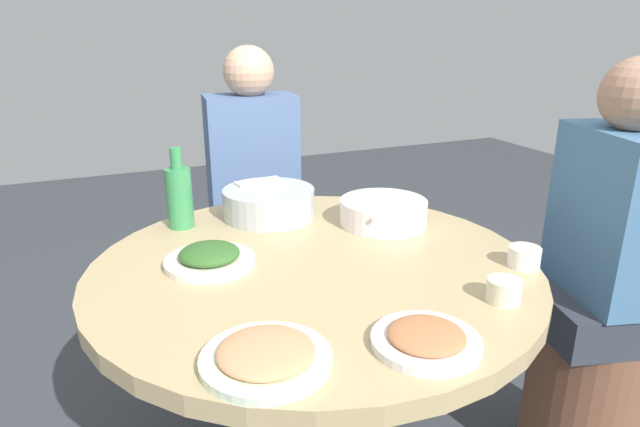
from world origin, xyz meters
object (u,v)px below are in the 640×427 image
tea_cup_near (504,290)px  stool_for_diner_right (582,397)px  stool_for_diner_left (258,290)px  dish_tofu_braise (426,339)px  dish_greens (210,257)px  diner_left (252,163)px  rice_bowl (269,202)px  diner_right (614,226)px  soup_bowl (383,213)px  round_dining_table (314,300)px  tea_cup_far (524,257)px  green_bottle (179,195)px  dish_shrimp (266,355)px

tea_cup_near → stool_for_diner_right: size_ratio=0.16×
stool_for_diner_left → dish_tofu_braise: bearing=-92.1°
dish_greens → stool_for_diner_left: bearing=65.8°
dish_greens → diner_left: (0.34, 0.75, 0.04)m
rice_bowl → diner_right: size_ratio=0.37×
soup_bowl → stool_for_diner_right: size_ratio=0.56×
dish_greens → diner_left: 0.82m
diner_right → dish_tofu_braise: bearing=-164.1°
soup_bowl → stool_for_diner_left: (-0.21, 0.66, -0.53)m
round_dining_table → stool_for_diner_left: bearing=83.7°
rice_bowl → stool_for_diner_right: rice_bowl is taller
tea_cup_far → stool_for_diner_right: 0.61m
round_dining_table → green_bottle: 0.52m
tea_cup_near → soup_bowl: bearing=89.8°
dish_tofu_braise → tea_cup_near: tea_cup_near is taller
tea_cup_far → stool_for_diner_left: tea_cup_far is taller
rice_bowl → diner_left: bearing=79.4°
diner_left → stool_for_diner_right: bearing=-57.0°
dish_tofu_braise → diner_left: bearing=87.9°
green_bottle → tea_cup_near: size_ratio=3.20×
round_dining_table → rice_bowl: bearing=89.1°
round_dining_table → tea_cup_far: tea_cup_far is taller
dish_tofu_braise → green_bottle: bearing=110.3°
soup_bowl → stool_for_diner_left: size_ratio=0.56×
dish_shrimp → tea_cup_near: (0.55, 0.02, 0.01)m
soup_bowl → green_bottle: size_ratio=1.09×
green_bottle → stool_for_diner_left: (0.35, 0.44, -0.59)m
round_dining_table → green_bottle: green_bottle is taller
soup_bowl → dish_shrimp: (-0.55, -0.55, -0.02)m
dish_tofu_braise → stool_for_diner_right: dish_tofu_braise is taller
dish_shrimp → green_bottle: bearing=91.1°
dish_tofu_braise → stool_for_diner_left: dish_tofu_braise is taller
round_dining_table → soup_bowl: 0.38m
dish_greens → diner_right: (1.03, -0.31, 0.04)m
tea_cup_far → dish_shrimp: bearing=-169.0°
stool_for_diner_right → dish_tofu_braise: bearing=-164.1°
dish_greens → green_bottle: green_bottle is taller
dish_tofu_braise → diner_left: size_ratio=0.27×
round_dining_table → dish_greens: (-0.25, 0.09, 0.13)m
rice_bowl → stool_for_diner_right: (0.78, -0.60, -0.54)m
rice_bowl → green_bottle: bearing=175.9°
rice_bowl → tea_cup_far: (0.46, -0.61, -0.02)m
diner_left → stool_for_diner_right: diner_left is taller
green_bottle → tea_cup_near: 0.94m
rice_bowl → soup_bowl: rice_bowl is taller
tea_cup_near → tea_cup_far: size_ratio=0.96×
dish_shrimp → diner_left: 1.26m
round_dining_table → tea_cup_far: bearing=-26.0°
round_dining_table → dish_greens: 0.29m
soup_bowl → tea_cup_far: size_ratio=3.34×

